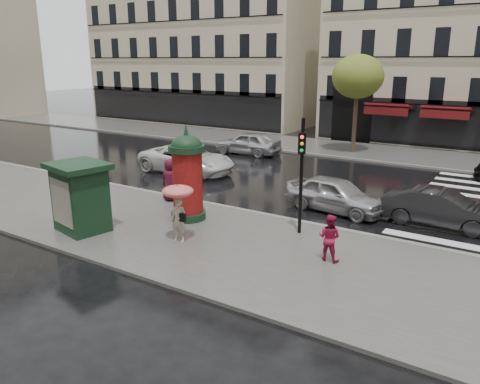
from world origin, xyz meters
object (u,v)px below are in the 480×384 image
Objects in this scene: woman_red at (329,238)px; man_burgundy at (170,180)px; traffic_light at (302,165)px; car_silver at (336,194)px; newsstand at (80,196)px; morris_column at (187,174)px; car_far_silver at (248,143)px; car_white at (187,159)px; car_darkgrey at (441,208)px; woman_umbrella at (178,204)px.

man_burgundy is (-8.54, 2.34, 0.20)m from woman_red.
traffic_light is 4.03m from car_silver.
car_silver is at bearing 47.44° from newsstand.
newsstand is (-2.50, -3.16, -0.51)m from morris_column.
car_white is at bearing -2.94° from car_far_silver.
car_silver is (6.71, 2.86, -0.34)m from man_burgundy.
traffic_light is at bearing 167.34° from man_burgundy.
man_burgundy is 11.34m from car_darkgrey.
car_white is at bearing 149.91° from traffic_light.
traffic_light is at bearing -171.99° from car_silver.
car_white is at bearing 106.41° from newsstand.
car_silver is 4.16m from car_darkgrey.
morris_column is 1.49× the size of newsstand.
morris_column is at bearing -168.95° from traffic_light.
man_burgundy is 0.44× the size of car_silver.
car_far_silver is (-2.79, 16.26, -0.65)m from newsstand.
car_darkgrey is at bearing -76.38° from car_silver.
newsstand is at bearing 126.52° from car_darkgrey.
woman_red is 0.36× the size of traffic_light.
newsstand is 10.16m from car_white.
car_darkgrey is at bearing 43.43° from woman_umbrella.
car_darkgrey is (4.14, 0.42, -0.02)m from car_silver.
newsstand reaches higher than woman_umbrella.
woman_umbrella reaches higher than woman_red.
woman_red is at bearing 158.39° from car_darkgrey.
woman_umbrella is 1.09× the size of man_burgundy.
car_far_silver is (-9.75, 8.69, 0.04)m from car_silver.
woman_red is 6.08m from car_darkgrey.
woman_red is at bearing 15.11° from newsstand.
morris_column reaches higher than car_far_silver.
woman_red is 0.33× the size of car_far_silver.
newsstand reaches higher than man_burgundy.
woman_umbrella is 4.52m from traffic_light.
car_silver is (4.46, 4.41, -1.20)m from morris_column.
woman_umbrella is 10.12m from car_darkgrey.
car_far_silver is at bearing 111.99° from morris_column.
woman_umbrella is 0.48× the size of car_darkgrey.
car_white is at bearing -65.14° from man_burgundy.
morris_column is (2.25, -1.55, 0.86)m from man_burgundy.
woman_red is 13.77m from car_white.
car_silver is at bearing 90.18° from traffic_light.
newsstand is 0.58× the size of car_darkgrey.
morris_column is 8.55m from car_white.
car_silver is at bearing 63.96° from woman_umbrella.
traffic_light is at bearing 134.54° from car_darkgrey.
man_burgundy is at bearing 145.50° from morris_column.
woman_umbrella is 7.29m from car_silver.
man_burgundy is 11.95m from car_far_silver.
woman_umbrella is at bearing -58.80° from morris_column.
woman_red reaches higher than car_white.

